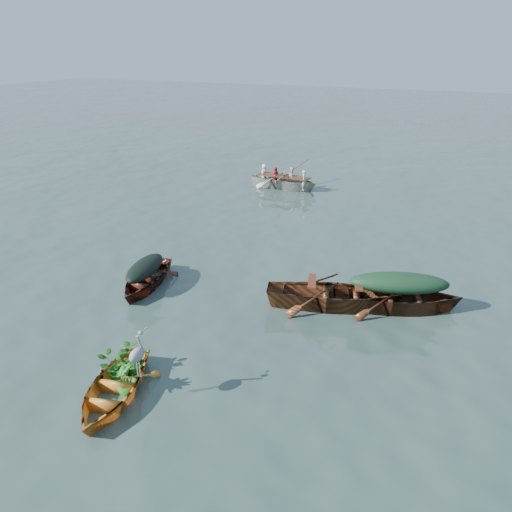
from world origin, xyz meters
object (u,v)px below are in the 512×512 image
(dark_covered_boat, at_px, (147,286))
(green_tarp_boat, at_px, (396,310))
(yellow_dinghy, at_px, (114,398))
(open_wooden_boat, at_px, (333,307))
(rowed_boat, at_px, (284,188))
(heron, at_px, (138,361))

(dark_covered_boat, distance_m, green_tarp_boat, 6.83)
(yellow_dinghy, distance_m, open_wooden_boat, 5.97)
(yellow_dinghy, relative_size, open_wooden_boat, 0.65)
(yellow_dinghy, distance_m, green_tarp_boat, 7.23)
(rowed_boat, relative_size, heron, 5.00)
(yellow_dinghy, xyz_separation_m, heron, (0.52, 0.19, 0.88))
(rowed_boat, bearing_deg, yellow_dinghy, -167.01)
(dark_covered_boat, relative_size, rowed_boat, 0.75)
(dark_covered_boat, relative_size, green_tarp_boat, 0.77)
(dark_covered_boat, height_order, green_tarp_boat, green_tarp_boat)
(open_wooden_boat, bearing_deg, rowed_boat, 10.96)
(heron, bearing_deg, open_wooden_boat, 50.57)
(dark_covered_boat, height_order, heron, heron)
(yellow_dinghy, height_order, green_tarp_boat, green_tarp_boat)
(rowed_boat, xyz_separation_m, heron, (3.25, -15.21, 0.88))
(dark_covered_boat, xyz_separation_m, green_tarp_boat, (6.64, 1.62, 0.00))
(dark_covered_boat, bearing_deg, heron, -66.63)
(yellow_dinghy, height_order, dark_covered_boat, dark_covered_boat)
(green_tarp_boat, xyz_separation_m, open_wooden_boat, (-1.50, -0.54, 0.00))
(rowed_boat, bearing_deg, dark_covered_boat, -175.10)
(yellow_dinghy, bearing_deg, green_tarp_boat, 38.22)
(yellow_dinghy, height_order, rowed_boat, rowed_boat)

